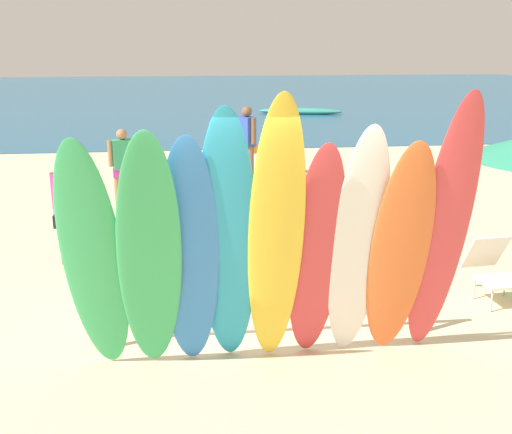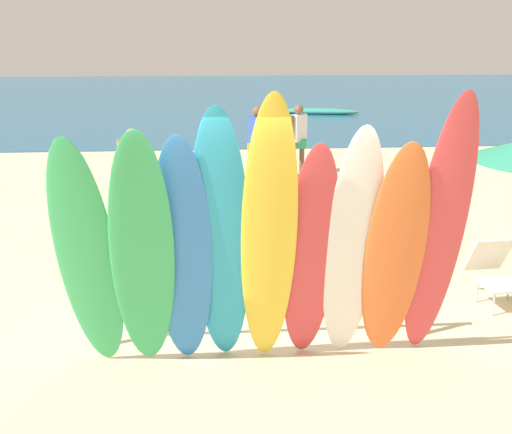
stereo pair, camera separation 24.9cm
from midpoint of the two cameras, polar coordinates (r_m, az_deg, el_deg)
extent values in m
plane|color=beige|center=(19.97, -2.56, 7.51)|extent=(60.00, 60.00, 0.00)
cube|color=#235B7F|center=(37.66, -3.54, 11.68)|extent=(60.00, 40.00, 0.02)
cylinder|color=brown|center=(6.43, -13.79, -9.31)|extent=(0.07, 0.07, 0.67)
cylinder|color=brown|center=(6.78, 16.73, -8.19)|extent=(0.07, 0.07, 0.67)
cylinder|color=brown|center=(6.24, 1.93, -6.27)|extent=(3.58, 0.06, 0.06)
ellipsoid|color=#38B266|center=(5.51, -14.53, -4.14)|extent=(0.63, 0.90, 2.39)
ellipsoid|color=#38B266|center=(5.37, -9.47, -3.98)|extent=(0.64, 0.98, 2.45)
ellipsoid|color=#337AD1|center=(5.47, -5.72, -3.89)|extent=(0.54, 0.71, 2.37)
ellipsoid|color=#289EC6|center=(5.43, -2.06, -2.66)|extent=(0.61, 0.85, 2.61)
ellipsoid|color=yellow|center=(5.39, 2.57, -2.18)|extent=(0.51, 0.84, 2.72)
ellipsoid|color=#D13D42|center=(5.63, 6.48, -3.85)|extent=(0.53, 0.68, 2.27)
ellipsoid|color=white|center=(5.66, 10.39, -3.06)|extent=(0.51, 0.70, 2.43)
ellipsoid|color=orange|center=(5.77, 14.29, -3.64)|extent=(0.61, 0.79, 2.30)
ellipsoid|color=#D13D42|center=(5.80, 18.21, -1.64)|extent=(0.52, 0.90, 2.72)
cylinder|color=brown|center=(8.75, -15.33, -2.20)|extent=(0.11, 0.11, 0.75)
cylinder|color=brown|center=(8.97, -16.69, -1.85)|extent=(0.11, 0.11, 0.75)
cube|color=black|center=(8.77, -16.18, -0.07)|extent=(0.40, 0.25, 0.18)
cube|color=#B23399|center=(8.68, -16.36, 2.16)|extent=(0.43, 0.39, 0.58)
sphere|color=brown|center=(8.59, -16.57, 4.73)|extent=(0.21, 0.21, 0.21)
cylinder|color=brown|center=(8.49, -15.26, 2.17)|extent=(0.09, 0.09, 0.52)
cylinder|color=brown|center=(8.85, -17.46, 2.55)|extent=(0.09, 0.09, 0.52)
cylinder|color=brown|center=(13.49, 1.05, 5.01)|extent=(0.13, 0.13, 0.83)
cylinder|color=brown|center=(13.77, 0.30, 5.25)|extent=(0.13, 0.13, 0.83)
cube|color=orange|center=(13.57, 0.67, 6.57)|extent=(0.44, 0.27, 0.20)
cube|color=#2D4CB2|center=(13.51, 0.68, 8.20)|extent=(0.39, 0.48, 0.65)
sphere|color=brown|center=(13.45, 0.68, 10.06)|extent=(0.23, 0.23, 0.23)
cylinder|color=brown|center=(13.27, 1.30, 8.21)|extent=(0.10, 0.10, 0.58)
cylinder|color=brown|center=(13.73, 0.08, 8.49)|extent=(0.10, 0.10, 0.58)
cylinder|color=#9E704C|center=(11.91, -11.68, 2.88)|extent=(0.11, 0.11, 0.72)
cylinder|color=#9E704C|center=(11.95, -10.27, 3.00)|extent=(0.11, 0.11, 0.72)
cube|color=#B23399|center=(11.86, -11.05, 4.36)|extent=(0.39, 0.24, 0.17)
cube|color=#33A36B|center=(11.80, -11.14, 5.98)|extent=(0.41, 0.28, 0.57)
sphere|color=#9E704C|center=(11.74, -11.25, 7.82)|extent=(0.20, 0.20, 0.20)
cylinder|color=#9E704C|center=(11.76, -12.31, 6.04)|extent=(0.09, 0.09, 0.50)
cylinder|color=#9E704C|center=(11.83, -10.00, 6.22)|extent=(0.09, 0.09, 0.50)
cylinder|color=brown|center=(14.30, 4.10, 5.58)|extent=(0.12, 0.12, 0.81)
cylinder|color=brown|center=(14.57, 4.89, 5.76)|extent=(0.12, 0.12, 0.81)
cube|color=#33A36B|center=(14.38, 4.53, 6.99)|extent=(0.43, 0.27, 0.19)
cube|color=silver|center=(14.32, 4.56, 8.49)|extent=(0.45, 0.45, 0.63)
sphere|color=brown|center=(14.27, 4.60, 10.20)|extent=(0.23, 0.23, 0.23)
cylinder|color=brown|center=(14.10, 3.92, 8.53)|extent=(0.10, 0.10, 0.56)
cylinder|color=brown|center=(14.53, 5.20, 8.73)|extent=(0.10, 0.10, 0.56)
cylinder|color=#B7B7BC|center=(7.57, 22.64, -7.76)|extent=(0.02, 0.02, 0.28)
cylinder|color=#B7B7BC|center=(7.86, 21.22, -6.69)|extent=(0.02, 0.02, 0.28)
cylinder|color=#B7B7BC|center=(8.08, 23.81, -6.38)|extent=(0.02, 0.02, 0.28)
cube|color=silver|center=(7.77, 23.37, -5.99)|extent=(0.54, 0.49, 0.03)
cube|color=silver|center=(7.97, 22.20, -3.36)|extent=(0.52, 0.34, 0.49)
ellipsoid|color=teal|center=(26.82, 6.08, 10.00)|extent=(3.75, 1.47, 0.30)
camera|label=1|loc=(0.12, -89.00, 0.29)|focal=41.85mm
camera|label=2|loc=(0.12, 91.00, -0.29)|focal=41.85mm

